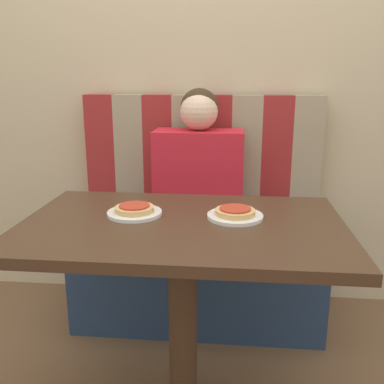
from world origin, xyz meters
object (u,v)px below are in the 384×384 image
at_px(plate_left, 135,213).
at_px(pizza_right, 235,211).
at_px(pizza_left, 134,208).
at_px(person, 199,167).
at_px(plate_right, 235,216).

height_order(plate_left, pizza_right, pizza_right).
bearing_deg(pizza_right, pizza_left, 180.00).
relative_size(person, plate_right, 3.57).
height_order(plate_right, pizza_right, pizza_right).
distance_m(person, plate_right, 0.61).
xyz_separation_m(plate_right, pizza_left, (-0.34, 0.00, 0.02)).
bearing_deg(pizza_left, plate_right, -0.00).
xyz_separation_m(plate_right, pizza_right, (0.00, 0.00, 0.02)).
relative_size(person, pizza_left, 5.00).
bearing_deg(plate_left, pizza_right, 0.00).
bearing_deg(plate_left, person, 73.75).
distance_m(plate_left, pizza_right, 0.34).
xyz_separation_m(plate_left, plate_right, (0.34, 0.00, 0.00)).
bearing_deg(plate_right, person, 106.25).
xyz_separation_m(plate_left, pizza_left, (-0.00, 0.00, 0.02)).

